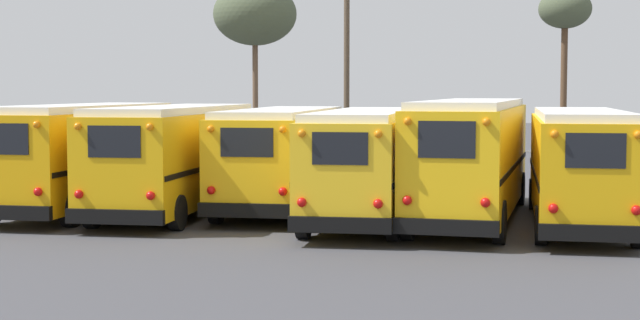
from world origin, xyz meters
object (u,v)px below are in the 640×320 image
Objects in this scene: bare_tree_1 at (255,15)px; school_bus_3 at (367,160)px; school_bus_4 at (472,155)px; utility_pole at (347,64)px; school_bus_0 at (84,153)px; school_bus_2 at (283,154)px; bare_tree_0 at (565,13)px; school_bus_5 at (580,164)px; school_bus_1 at (176,155)px.

school_bus_3 is at bearing -65.79° from bare_tree_1.
school_bus_3 is at bearing -170.35° from school_bus_4.
school_bus_4 is at bearing -66.09° from utility_pole.
school_bus_0 is 15.43m from utility_pole.
utility_pole reaches higher than school_bus_2.
bare_tree_0 is (9.23, 9.35, 2.72)m from utility_pole.
school_bus_4 is 2.90m from school_bus_5.
bare_tree_1 reaches higher than school_bus_1.
school_bus_3 is 1.20× the size of bare_tree_0.
school_bus_5 reaches higher than school_bus_3.
school_bus_3 is (2.85, -1.81, 0.01)m from school_bus_2.
school_bus_4 is 1.22× the size of utility_pole.
school_bus_3 is 25.13m from bare_tree_0.
school_bus_0 is 11.40m from school_bus_4.
school_bus_1 is 14.58m from utility_pole.
bare_tree_0 reaches higher than school_bus_4.
utility_pole is at bearing -44.41° from bare_tree_1.
bare_tree_0 is 0.97× the size of bare_tree_1.
bare_tree_0 is at bearing 14.42° from bare_tree_1.
school_bus_5 is 17.28m from utility_pole.
bare_tree_1 is (-14.87, -3.82, -0.13)m from bare_tree_0.
utility_pole is 1.04× the size of bare_tree_0.
bare_tree_1 is at bearing 126.30° from school_bus_5.
bare_tree_1 is (-6.11, 18.11, 5.60)m from school_bus_2.
bare_tree_0 is at bearing 82.49° from school_bus_4.
bare_tree_0 is at bearing 68.22° from school_bus_2.
utility_pole is 1.01× the size of bare_tree_1.
school_bus_0 is 5.93m from school_bus_2.
school_bus_0 reaches higher than school_bus_1.
school_bus_0 is 2.85m from school_bus_1.
utility_pole is (-0.47, 12.59, 3.01)m from school_bus_2.
school_bus_4 is at bearing 1.52° from school_bus_0.
school_bus_3 is at bearing -32.43° from school_bus_2.
utility_pole is (-3.32, 14.40, 3.00)m from school_bus_3.
bare_tree_0 is 15.35m from bare_tree_1.
school_bus_0 is at bearing -177.29° from school_bus_1.
school_bus_2 is 5.85m from school_bus_4.
bare_tree_0 is at bearing 76.02° from school_bus_3.
utility_pole is 13.42m from bare_tree_0.
utility_pole is (-9.02, 14.43, 3.00)m from school_bus_5.
school_bus_2 is 19.91m from bare_tree_1.
school_bus_0 is at bearing 179.14° from school_bus_5.
school_bus_0 is 0.92× the size of school_bus_3.
utility_pole is (2.38, 14.08, 2.97)m from school_bus_1.
bare_tree_0 reaches higher than school_bus_0.
school_bus_4 is 24.11m from bare_tree_0.
school_bus_2 is at bearing -87.86° from utility_pole.
bare_tree_0 is (8.76, 21.93, 5.73)m from school_bus_2.
school_bus_1 is 1.01× the size of school_bus_5.
school_bus_3 is 1.16× the size of utility_pole.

